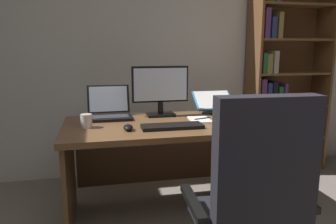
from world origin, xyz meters
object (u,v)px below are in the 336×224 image
desk (172,146)px  laptop (109,111)px  notepad (200,120)px  reading_stand_with_book (214,102)px  pen (202,118)px  coffee_mug (86,121)px  monitor (160,91)px  keyboard (172,126)px  open_binder (252,124)px  office_chair (252,216)px  bookshelf (279,80)px  computer_mouse (128,127)px

desk → laptop: (-0.46, 0.19, 0.25)m
notepad → reading_stand_with_book: bearing=53.2°
pen → coffee_mug: size_ratio=1.49×
desk → monitor: 0.44m
laptop → desk: bearing=-22.9°
desk → pen: pen is taller
keyboard → open_binder: bearing=-5.0°
office_chair → reading_stand_with_book: bearing=81.4°
keyboard → notepad: keyboard is taller
desk → laptop: laptop is taller
office_chair → pen: office_chair is taller
bookshelf → office_chair: (-1.11, -1.69, -0.49)m
laptop → reading_stand_with_book: 0.89m
monitor → keyboard: size_ratio=1.08×
monitor → coffee_mug: size_ratio=4.82×
bookshelf → monitor: size_ratio=4.48×
open_binder → computer_mouse: bearing=-179.3°
monitor → coffee_mug: monitor is taller
laptop → open_binder: bearing=-26.4°
monitor → office_chair: bearing=-78.5°
desk → open_binder: (0.51, -0.29, 0.21)m
pen → reading_stand_with_book: bearing=55.8°
reading_stand_with_book → coffee_mug: size_ratio=3.55×
computer_mouse → open_binder: (0.87, -0.05, -0.01)m
monitor → notepad: (0.26, -0.23, -0.19)m
desk → pen: 0.31m
reading_stand_with_book → pen: (-0.20, -0.30, -0.07)m
keyboard → reading_stand_with_book: size_ratio=1.26×
bookshelf → keyboard: bearing=-145.1°
keyboard → computer_mouse: bearing=180.0°
bookshelf → reading_stand_with_book: (-0.87, -0.45, -0.13)m
open_binder → coffee_mug: size_ratio=4.73×
office_chair → desk: bearing=103.0°
pen → laptop: bearing=160.5°
laptop → computer_mouse: bearing=-76.3°
keyboard → coffee_mug: coffee_mug is taller
monitor → computer_mouse: monitor is taller
office_chair → pen: (0.04, 0.94, 0.30)m
monitor → coffee_mug: (-0.57, -0.29, -0.15)m
pen → keyboard: bearing=-145.4°
desk → monitor: monitor is taller
open_binder → notepad: bearing=146.1°
pen → coffee_mug: 0.85m
open_binder → reading_stand_with_book: bearing=103.4°
bookshelf → notepad: size_ratio=9.69×
notepad → computer_mouse: bearing=-161.0°
desk → open_binder: open_binder is taller
monitor → reading_stand_with_book: size_ratio=1.36×
laptop → computer_mouse: 0.45m
computer_mouse → notepad: bearing=19.0°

